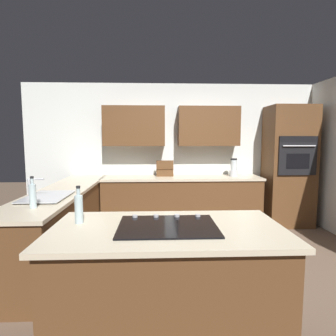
% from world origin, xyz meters
% --- Properties ---
extents(ground_plane, '(14.00, 14.00, 0.00)m').
position_xyz_m(ground_plane, '(0.00, 0.00, 0.00)').
color(ground_plane, brown).
extents(wall_back, '(6.00, 0.44, 2.60)m').
position_xyz_m(wall_back, '(0.07, -2.04, 1.43)').
color(wall_back, silver).
rests_on(wall_back, ground).
extents(lower_cabinets_back, '(2.80, 0.60, 0.86)m').
position_xyz_m(lower_cabinets_back, '(0.10, -1.72, 0.43)').
color(lower_cabinets_back, brown).
rests_on(lower_cabinets_back, ground).
extents(countertop_back, '(2.84, 0.64, 0.04)m').
position_xyz_m(countertop_back, '(0.10, -1.72, 0.88)').
color(countertop_back, beige).
rests_on(countertop_back, lower_cabinets_back).
extents(lower_cabinets_side, '(0.60, 2.90, 0.86)m').
position_xyz_m(lower_cabinets_side, '(1.82, -0.55, 0.43)').
color(lower_cabinets_side, brown).
rests_on(lower_cabinets_side, ground).
extents(countertop_side, '(0.64, 2.94, 0.04)m').
position_xyz_m(countertop_side, '(1.82, -0.55, 0.88)').
color(countertop_side, beige).
rests_on(countertop_side, lower_cabinets_side).
extents(island_base, '(1.73, 0.87, 0.86)m').
position_xyz_m(island_base, '(0.47, 1.11, 0.43)').
color(island_base, brown).
rests_on(island_base, ground).
extents(island_top, '(1.81, 0.95, 0.04)m').
position_xyz_m(island_top, '(0.47, 1.11, 0.88)').
color(island_top, beige).
rests_on(island_top, island_base).
extents(wall_oven, '(0.80, 0.66, 2.16)m').
position_xyz_m(wall_oven, '(-1.85, -1.72, 1.09)').
color(wall_oven, brown).
rests_on(wall_oven, ground).
extents(sink_unit, '(0.46, 0.70, 0.23)m').
position_xyz_m(sink_unit, '(1.83, -0.02, 0.92)').
color(sink_unit, '#515456').
rests_on(sink_unit, countertop_side).
extents(cooktop, '(0.76, 0.56, 0.03)m').
position_xyz_m(cooktop, '(0.47, 1.10, 0.91)').
color(cooktop, black).
rests_on(cooktop, island_top).
extents(blender, '(0.15, 0.15, 0.33)m').
position_xyz_m(blender, '(-0.85, -1.75, 1.04)').
color(blender, silver).
rests_on(blender, countertop_back).
extents(spice_rack, '(0.31, 0.11, 0.29)m').
position_xyz_m(spice_rack, '(0.40, -1.80, 1.04)').
color(spice_rack, brown).
rests_on(spice_rack, countertop_back).
extents(dish_soap_bottle, '(0.07, 0.07, 0.32)m').
position_xyz_m(dish_soap_bottle, '(1.77, 0.46, 1.03)').
color(dish_soap_bottle, silver).
rests_on(dish_soap_bottle, countertop_side).
extents(oil_bottle, '(0.07, 0.07, 0.31)m').
position_xyz_m(oil_bottle, '(1.18, 0.98, 1.02)').
color(oil_bottle, silver).
rests_on(oil_bottle, island_top).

